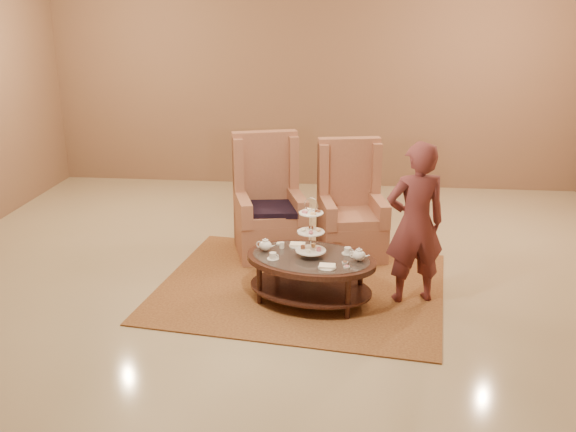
# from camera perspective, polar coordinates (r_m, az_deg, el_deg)

# --- Properties ---
(ground) EXTENTS (8.00, 8.00, 0.00)m
(ground) POSITION_cam_1_polar(r_m,az_deg,el_deg) (6.41, -0.28, -6.86)
(ground) COLOR tan
(ground) RESTS_ON ground
(ceiling) EXTENTS (8.00, 8.00, 0.02)m
(ceiling) POSITION_cam_1_polar(r_m,az_deg,el_deg) (6.41, -0.28, -6.86)
(ceiling) COLOR beige
(ceiling) RESTS_ON ground
(wall_back) EXTENTS (8.00, 0.04, 3.50)m
(wall_back) POSITION_cam_1_polar(r_m,az_deg,el_deg) (9.82, 2.30, 12.74)
(wall_back) COLOR #866249
(wall_back) RESTS_ON ground
(rug) EXTENTS (3.07, 2.67, 0.01)m
(rug) POSITION_cam_1_polar(r_m,az_deg,el_deg) (6.52, 1.17, -6.29)
(rug) COLOR olive
(rug) RESTS_ON ground
(tea_table) EXTENTS (1.43, 1.15, 1.05)m
(tea_table) POSITION_cam_1_polar(r_m,az_deg,el_deg) (6.08, 2.02, -4.37)
(tea_table) COLOR black
(tea_table) RESTS_ON ground
(armchair_left) EXTENTS (0.92, 0.94, 1.36)m
(armchair_left) POSITION_cam_1_polar(r_m,az_deg,el_deg) (7.28, -1.75, 0.24)
(armchair_left) COLOR #A6694E
(armchair_left) RESTS_ON ground
(armchair_right) EXTENTS (0.83, 0.85, 1.30)m
(armchair_right) POSITION_cam_1_polar(r_m,az_deg,el_deg) (7.28, 5.57, -0.04)
(armchair_right) COLOR #A6694E
(armchair_right) RESTS_ON ground
(person) EXTENTS (0.65, 0.51, 1.57)m
(person) POSITION_cam_1_polar(r_m,az_deg,el_deg) (6.07, 11.25, -0.69)
(person) COLOR #5B2727
(person) RESTS_ON ground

